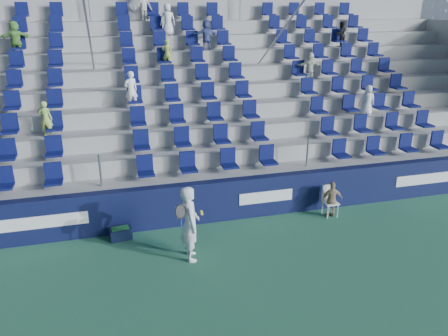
% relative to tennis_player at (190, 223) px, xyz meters
% --- Properties ---
extents(ground, '(70.00, 70.00, 0.00)m').
position_rel_tennis_player_xyz_m(ground, '(1.02, -1.36, -0.94)').
color(ground, '#30714E').
rests_on(ground, ground).
extents(sponsor_wall, '(24.00, 0.32, 1.20)m').
position_rel_tennis_player_xyz_m(sponsor_wall, '(1.02, 1.79, -0.34)').
color(sponsor_wall, '#0F143A').
rests_on(sponsor_wall, ground).
extents(grandstand, '(24.00, 8.17, 6.63)m').
position_rel_tennis_player_xyz_m(grandstand, '(1.01, 6.88, 1.20)').
color(grandstand, '#A0A09B').
rests_on(grandstand, ground).
extents(tennis_player, '(0.69, 0.70, 1.87)m').
position_rel_tennis_player_xyz_m(tennis_player, '(0.00, 0.00, 0.00)').
color(tennis_player, silver).
rests_on(tennis_player, ground).
extents(line_judge_chair, '(0.40, 0.41, 0.91)m').
position_rel_tennis_player_xyz_m(line_judge_chair, '(4.35, 1.29, -0.42)').
color(line_judge_chair, white).
rests_on(line_judge_chair, ground).
extents(line_judge, '(0.66, 0.33, 1.08)m').
position_rel_tennis_player_xyz_m(line_judge, '(4.35, 1.14, -0.40)').
color(line_judge, tan).
rests_on(line_judge, ground).
extents(ball_bin, '(0.59, 0.43, 0.31)m').
position_rel_tennis_player_xyz_m(ball_bin, '(-1.61, 1.39, -0.77)').
color(ball_bin, '#0E1836').
rests_on(ball_bin, ground).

